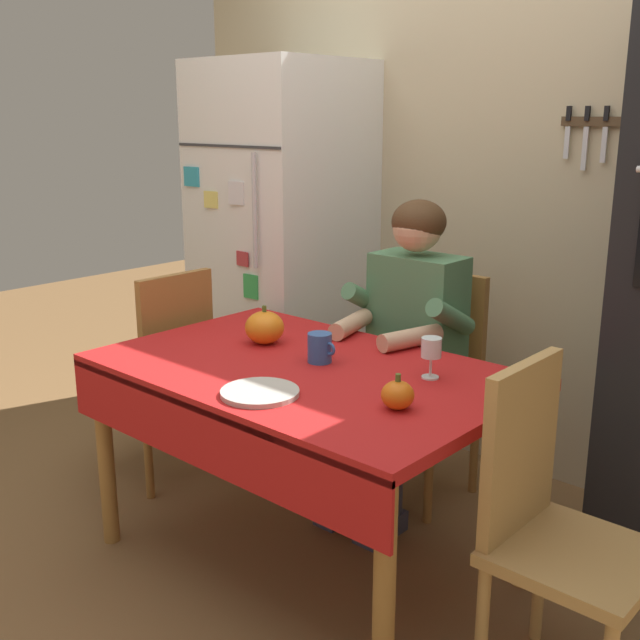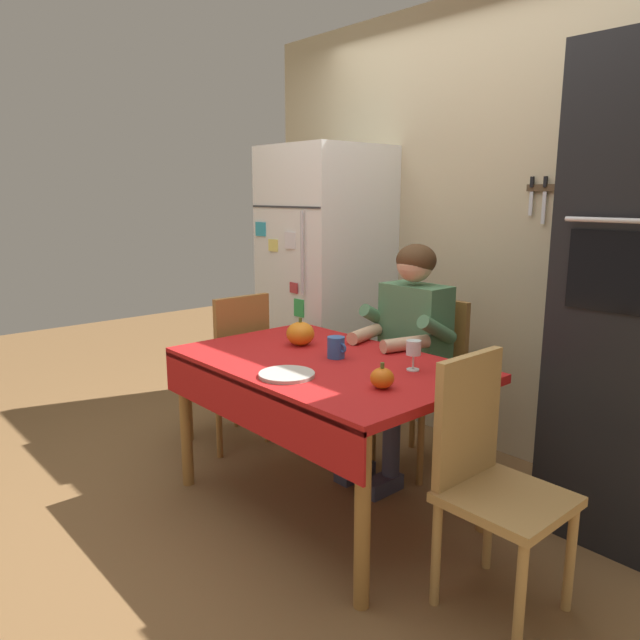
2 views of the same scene
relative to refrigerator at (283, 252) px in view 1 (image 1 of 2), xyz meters
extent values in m
plane|color=brown|center=(0.95, -0.96, -0.90)|extent=(10.00, 10.00, 0.00)
cube|color=#BCAD89|center=(1.00, 0.39, 0.40)|extent=(3.70, 0.10, 2.60)
cube|color=#4C3823|center=(1.42, 0.33, 0.63)|extent=(0.36, 0.02, 0.04)
cube|color=silver|center=(1.27, 0.32, 0.55)|extent=(0.02, 0.01, 0.12)
cube|color=black|center=(1.27, 0.32, 0.66)|extent=(0.02, 0.01, 0.06)
cube|color=silver|center=(1.35, 0.32, 0.53)|extent=(0.02, 0.01, 0.17)
cube|color=black|center=(1.35, 0.32, 0.66)|extent=(0.02, 0.01, 0.06)
cube|color=silver|center=(1.42, 0.32, 0.54)|extent=(0.02, 0.01, 0.13)
cube|color=black|center=(1.42, 0.32, 0.66)|extent=(0.02, 0.01, 0.06)
cube|color=silver|center=(1.50, 0.32, 0.55)|extent=(0.02, 0.01, 0.11)
cube|color=black|center=(1.50, 0.32, 0.66)|extent=(0.02, 0.01, 0.06)
cube|color=white|center=(0.00, 0.00, 0.00)|extent=(0.68, 0.68, 1.80)
cylinder|color=silver|center=(0.19, -0.36, 0.25)|extent=(0.02, 0.02, 0.50)
cube|color=#333335|center=(0.00, -0.34, 0.52)|extent=(0.67, 0.01, 0.01)
cube|color=teal|center=(-0.25, -0.35, 0.37)|extent=(0.10, 0.01, 0.09)
cube|color=#E5D666|center=(-0.12, -0.35, 0.28)|extent=(0.08, 0.02, 0.08)
cube|color=green|center=(0.14, -0.35, -0.09)|extent=(0.09, 0.01, 0.11)
cube|color=silver|center=(0.06, -0.35, 0.32)|extent=(0.09, 0.02, 0.10)
cube|color=#B73338|center=(0.09, -0.35, 0.03)|extent=(0.08, 0.01, 0.07)
cylinder|color=#9E6B33|center=(0.31, -1.25, -0.55)|extent=(0.06, 0.06, 0.70)
cylinder|color=#9E6B33|center=(0.31, -0.47, -0.55)|extent=(0.06, 0.06, 0.70)
cylinder|color=#9E6B33|center=(1.59, -1.25, -0.55)|extent=(0.06, 0.06, 0.70)
cylinder|color=#9E6B33|center=(1.59, -0.47, -0.55)|extent=(0.06, 0.06, 0.70)
cube|color=red|center=(0.95, -0.86, -0.18)|extent=(1.40, 0.90, 0.04)
cube|color=red|center=(0.95, -1.30, -0.28)|extent=(1.40, 0.01, 0.20)
cube|color=#9E6B33|center=(0.95, -0.17, -0.47)|extent=(0.40, 0.40, 0.04)
cube|color=#9E6B33|center=(0.95, 0.01, -0.21)|extent=(0.36, 0.04, 0.48)
cylinder|color=#9E6B33|center=(0.78, -0.34, -0.69)|extent=(0.04, 0.04, 0.41)
cylinder|color=#9E6B33|center=(0.78, 0.00, -0.69)|extent=(0.04, 0.04, 0.41)
cylinder|color=#9E6B33|center=(1.12, -0.34, -0.69)|extent=(0.04, 0.04, 0.41)
cylinder|color=#9E6B33|center=(1.12, 0.00, -0.69)|extent=(0.04, 0.04, 0.41)
cube|color=#38384C|center=(0.85, -0.55, -0.86)|extent=(0.10, 0.22, 0.08)
cube|color=#38384C|center=(1.05, -0.55, -0.86)|extent=(0.10, 0.22, 0.08)
cylinder|color=#38384C|center=(0.85, -0.49, -0.67)|extent=(0.09, 0.09, 0.38)
cylinder|color=#38384C|center=(1.05, -0.49, -0.67)|extent=(0.09, 0.09, 0.38)
cube|color=#38384C|center=(0.86, -0.33, -0.40)|extent=(0.12, 0.40, 0.11)
cube|color=#38384C|center=(1.04, -0.33, -0.40)|extent=(0.12, 0.40, 0.11)
cube|color=#4C7F56|center=(0.95, -0.21, -0.11)|extent=(0.36, 0.20, 0.48)
cylinder|color=#4C7F56|center=(0.75, -0.28, -0.07)|extent=(0.07, 0.26, 0.18)
cylinder|color=#4C7F56|center=(1.15, -0.28, -0.07)|extent=(0.07, 0.26, 0.18)
cylinder|color=#D8A884|center=(0.81, -0.45, -0.13)|extent=(0.13, 0.27, 0.07)
cylinder|color=#D8A884|center=(1.09, -0.45, -0.13)|extent=(0.13, 0.27, 0.07)
sphere|color=#D8A884|center=(0.95, -0.23, 0.24)|extent=(0.19, 0.19, 0.19)
ellipsoid|color=#472D19|center=(0.95, -0.22, 0.26)|extent=(0.21, 0.21, 0.17)
cube|color=#9E6B33|center=(-0.03, -0.78, -0.47)|extent=(0.40, 0.40, 0.04)
cube|color=#9E6B33|center=(0.15, -0.78, -0.21)|extent=(0.04, 0.36, 0.48)
cylinder|color=#9E6B33|center=(-0.20, -0.61, -0.69)|extent=(0.04, 0.04, 0.41)
cylinder|color=#9E6B33|center=(0.14, -0.61, -0.69)|extent=(0.04, 0.04, 0.41)
cylinder|color=#9E6B33|center=(-0.20, -0.95, -0.69)|extent=(0.04, 0.04, 0.41)
cylinder|color=#9E6B33|center=(0.14, -0.95, -0.69)|extent=(0.04, 0.04, 0.41)
cube|color=tan|center=(1.93, -0.87, -0.47)|extent=(0.40, 0.40, 0.04)
cube|color=tan|center=(1.75, -0.87, -0.21)|extent=(0.04, 0.36, 0.48)
cylinder|color=tan|center=(1.76, -1.04, -0.69)|extent=(0.04, 0.04, 0.41)
cylinder|color=tan|center=(1.76, -0.70, -0.69)|extent=(0.04, 0.04, 0.41)
cylinder|color=#2D569E|center=(0.96, -0.80, -0.11)|extent=(0.08, 0.08, 0.10)
torus|color=#2D569E|center=(1.00, -0.80, -0.10)|extent=(0.05, 0.01, 0.05)
cylinder|color=white|center=(1.33, -0.68, -0.16)|extent=(0.06, 0.06, 0.01)
cylinder|color=white|center=(1.33, -0.68, -0.12)|extent=(0.01, 0.01, 0.06)
cylinder|color=white|center=(1.33, -0.68, -0.06)|extent=(0.07, 0.07, 0.06)
ellipsoid|color=orange|center=(1.41, -0.97, -0.12)|extent=(0.10, 0.10, 0.08)
cylinder|color=#4C6023|center=(1.41, -0.97, -0.07)|extent=(0.02, 0.02, 0.02)
ellipsoid|color=orange|center=(0.66, -0.77, -0.10)|extent=(0.14, 0.14, 0.12)
cylinder|color=#4C6023|center=(0.66, -0.77, -0.03)|extent=(0.02, 0.02, 0.02)
cylinder|color=#B7B2A8|center=(1.04, -1.15, -0.15)|extent=(0.24, 0.24, 0.02)
camera|label=1|loc=(2.63, -2.65, 0.66)|focal=43.18mm
camera|label=2|loc=(2.96, -2.66, 0.60)|focal=33.67mm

